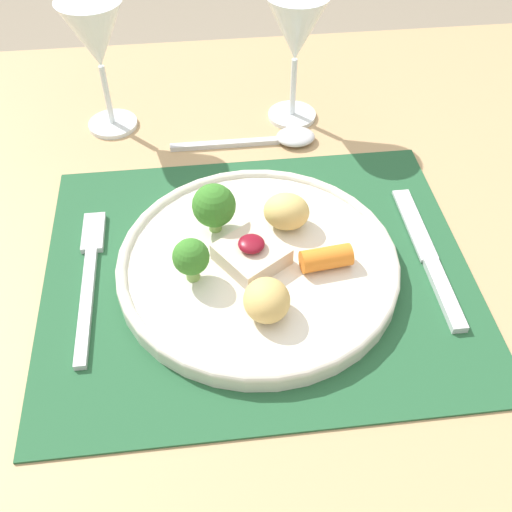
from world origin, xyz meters
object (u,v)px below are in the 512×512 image
object	(u,v)px
dinner_plate	(255,259)
spoon	(279,138)
knife	(431,263)
wine_glass_near	(296,33)
fork	(90,271)
wine_glass_far	(96,40)

from	to	relation	value
dinner_plate	spoon	size ratio (longest dim) A/B	1.54
knife	wine_glass_near	distance (m)	0.34
fork	spoon	size ratio (longest dim) A/B	1.09
knife	wine_glass_far	bearing A→B (deg)	139.49
fork	wine_glass_far	distance (m)	0.30
dinner_plate	fork	bearing A→B (deg)	175.63
wine_glass_near	fork	bearing A→B (deg)	-133.95
spoon	wine_glass_near	bearing A→B (deg)	68.06
dinner_plate	fork	size ratio (longest dim) A/B	1.42
fork	wine_glass_far	bearing A→B (deg)	89.74
spoon	wine_glass_far	world-z (taller)	wine_glass_far
dinner_plate	wine_glass_near	xyz separation A→B (m)	(0.08, 0.28, 0.11)
knife	wine_glass_far	world-z (taller)	wine_glass_far
knife	wine_glass_far	xyz separation A→B (m)	(-0.35, 0.31, 0.12)
fork	spoon	bearing A→B (deg)	44.22
wine_glass_near	knife	bearing A→B (deg)	-70.95
wine_glass_near	wine_glass_far	size ratio (longest dim) A/B	0.99
spoon	wine_glass_near	distance (m)	0.13
fork	knife	xyz separation A→B (m)	(0.36, -0.03, 0.00)
spoon	wine_glass_far	xyz separation A→B (m)	(-0.22, 0.07, 0.12)
spoon	dinner_plate	bearing A→B (deg)	-102.00
fork	wine_glass_far	world-z (taller)	wine_glass_far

